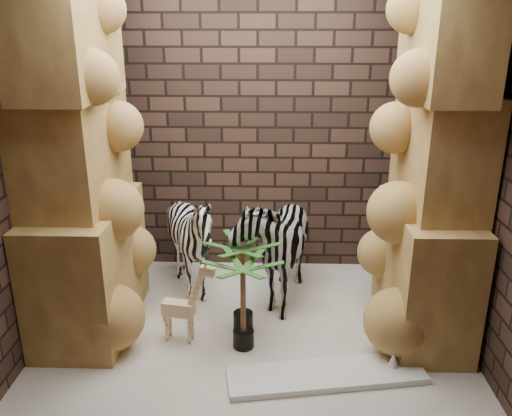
{
  "coord_description": "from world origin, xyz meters",
  "views": [
    {
      "loc": [
        0.13,
        -4.04,
        2.54
      ],
      "look_at": [
        0.01,
        0.15,
        1.04
      ],
      "focal_mm": 37.38,
      "sensor_mm": 36.0,
      "label": 1
    }
  ],
  "objects_px": {
    "zebra_right": "(274,233)",
    "palm_front": "(243,285)",
    "zebra_left": "(192,247)",
    "giraffe_toy": "(178,300)",
    "palm_back": "(243,304)",
    "surfboard": "(326,375)"
  },
  "relations": [
    {
      "from": "palm_front",
      "to": "palm_back",
      "type": "distance_m",
      "value": 0.28
    },
    {
      "from": "zebra_right",
      "to": "zebra_left",
      "type": "bearing_deg",
      "value": -172.18
    },
    {
      "from": "palm_front",
      "to": "palm_back",
      "type": "bearing_deg",
      "value": -86.48
    },
    {
      "from": "zebra_right",
      "to": "palm_front",
      "type": "distance_m",
      "value": 0.68
    },
    {
      "from": "surfboard",
      "to": "zebra_left",
      "type": "bearing_deg",
      "value": 123.16
    },
    {
      "from": "zebra_right",
      "to": "giraffe_toy",
      "type": "distance_m",
      "value": 1.14
    },
    {
      "from": "palm_front",
      "to": "zebra_right",
      "type": "bearing_deg",
      "value": 66.03
    },
    {
      "from": "zebra_right",
      "to": "zebra_left",
      "type": "distance_m",
      "value": 0.79
    },
    {
      "from": "palm_back",
      "to": "zebra_right",
      "type": "bearing_deg",
      "value": 74.22
    },
    {
      "from": "giraffe_toy",
      "to": "palm_back",
      "type": "relative_size",
      "value": 0.96
    },
    {
      "from": "surfboard",
      "to": "giraffe_toy",
      "type": "bearing_deg",
      "value": 149.01
    },
    {
      "from": "zebra_right",
      "to": "zebra_left",
      "type": "relative_size",
      "value": 1.2
    },
    {
      "from": "surfboard",
      "to": "palm_back",
      "type": "bearing_deg",
      "value": 139.48
    },
    {
      "from": "zebra_right",
      "to": "giraffe_toy",
      "type": "height_order",
      "value": "zebra_right"
    },
    {
      "from": "zebra_right",
      "to": "surfboard",
      "type": "distance_m",
      "value": 1.45
    },
    {
      "from": "zebra_right",
      "to": "zebra_left",
      "type": "xyz_separation_m",
      "value": [
        -0.77,
        0.02,
        -0.16
      ]
    },
    {
      "from": "zebra_left",
      "to": "zebra_right",
      "type": "bearing_deg",
      "value": 18.27
    },
    {
      "from": "zebra_left",
      "to": "giraffe_toy",
      "type": "bearing_deg",
      "value": -70.56
    },
    {
      "from": "palm_back",
      "to": "giraffe_toy",
      "type": "bearing_deg",
      "value": 171.5
    },
    {
      "from": "giraffe_toy",
      "to": "surfboard",
      "type": "height_order",
      "value": "giraffe_toy"
    },
    {
      "from": "zebra_right",
      "to": "palm_front",
      "type": "xyz_separation_m",
      "value": [
        -0.26,
        -0.59,
        -0.23
      ]
    },
    {
      "from": "zebra_left",
      "to": "palm_front",
      "type": "distance_m",
      "value": 0.8
    }
  ]
}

